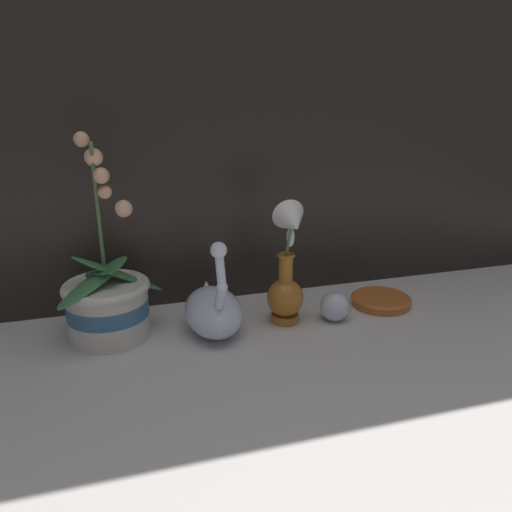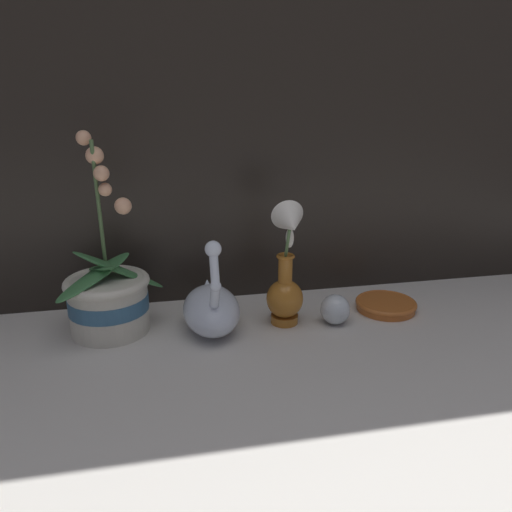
% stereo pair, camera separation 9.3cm
% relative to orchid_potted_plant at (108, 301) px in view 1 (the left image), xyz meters
% --- Properties ---
extents(ground_plane, '(2.80, 2.80, 0.00)m').
position_rel_orchid_potted_plant_xyz_m(ground_plane, '(0.34, -0.15, -0.08)').
color(ground_plane, beige).
extents(window_backdrop, '(2.80, 0.03, 1.20)m').
position_rel_orchid_potted_plant_xyz_m(window_backdrop, '(0.34, 0.15, 0.52)').
color(window_backdrop, black).
rests_on(window_backdrop, ground_plane).
extents(orchid_potted_plant, '(0.24, 0.22, 0.44)m').
position_rel_orchid_potted_plant_xyz_m(orchid_potted_plant, '(0.00, 0.00, 0.00)').
color(orchid_potted_plant, beige).
rests_on(orchid_potted_plant, ground_plane).
extents(swan_figurine, '(0.13, 0.22, 0.23)m').
position_rel_orchid_potted_plant_xyz_m(swan_figurine, '(0.22, -0.04, -0.03)').
color(swan_figurine, silver).
rests_on(swan_figurine, ground_plane).
extents(blue_vase, '(0.08, 0.12, 0.29)m').
position_rel_orchid_potted_plant_xyz_m(blue_vase, '(0.39, -0.05, 0.03)').
color(blue_vase, '#B26B23').
rests_on(blue_vase, ground_plane).
extents(glass_sphere, '(0.07, 0.07, 0.07)m').
position_rel_orchid_potted_plant_xyz_m(glass_sphere, '(0.50, -0.07, -0.05)').
color(glass_sphere, silver).
rests_on(glass_sphere, ground_plane).
extents(amber_dish, '(0.15, 0.15, 0.02)m').
position_rel_orchid_potted_plant_xyz_m(amber_dish, '(0.65, -0.02, -0.07)').
color(amber_dish, '#C66628').
rests_on(amber_dish, ground_plane).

